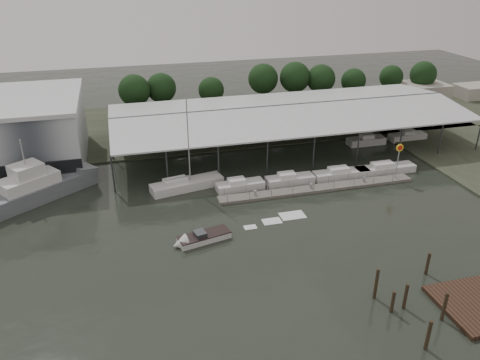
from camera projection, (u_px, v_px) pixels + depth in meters
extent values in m
plane|color=black|center=(229.00, 244.00, 52.22)|extent=(200.00, 200.00, 0.00)
cube|color=#3C4332|center=(177.00, 125.00, 88.80)|extent=(140.00, 30.00, 0.30)
cube|color=#313537|center=(288.00, 105.00, 77.70)|extent=(58.00, 0.40, 0.30)
cylinder|color=#313537|center=(113.00, 174.00, 62.62)|extent=(0.24, 0.24, 5.50)
cylinder|color=#313537|center=(479.00, 135.00, 76.16)|extent=(0.24, 0.24, 5.50)
cylinder|color=#313537|center=(110.00, 121.00, 82.68)|extent=(0.24, 0.24, 5.50)
cylinder|color=#313537|center=(400.00, 98.00, 96.22)|extent=(0.24, 0.24, 5.50)
cube|color=slate|center=(318.00, 188.00, 64.36)|extent=(28.00, 2.00, 0.40)
cylinder|color=#939598|center=(227.00, 199.00, 60.28)|extent=(0.10, 0.10, 1.20)
cylinder|color=#939598|center=(398.00, 172.00, 67.92)|extent=(0.10, 0.10, 1.20)
cube|color=#939598|center=(311.00, 186.00, 63.91)|extent=(0.30, 0.30, 0.70)
cylinder|color=#939598|center=(397.00, 164.00, 66.17)|extent=(0.16, 0.16, 5.00)
cylinder|color=yellow|center=(400.00, 148.00, 65.09)|extent=(1.10, 0.12, 1.10)
cylinder|color=red|center=(400.00, 148.00, 65.03)|extent=(0.70, 0.05, 0.70)
cube|color=#9B9589|center=(422.00, 92.00, 103.44)|extent=(10.00, 8.00, 4.00)
cube|color=#9B9589|center=(474.00, 92.00, 105.82)|extent=(8.00, 6.00, 3.00)
cube|color=slate|center=(38.00, 192.00, 61.84)|extent=(15.00, 12.44, 2.40)
cube|color=slate|center=(81.00, 169.00, 66.11)|extent=(4.82, 5.11, 1.75)
cube|color=silver|center=(29.00, 182.00, 60.43)|extent=(7.96, 7.12, 1.80)
cube|color=silver|center=(26.00, 170.00, 59.70)|extent=(4.79, 4.65, 1.61)
cylinder|color=#939598|center=(23.00, 153.00, 58.66)|extent=(0.18, 0.18, 3.50)
cube|color=silver|center=(187.00, 185.00, 64.61)|extent=(10.40, 4.56, 1.40)
cube|color=silver|center=(176.00, 182.00, 63.57)|extent=(3.52, 2.40, 0.80)
cylinder|color=#939598|center=(188.00, 137.00, 61.79)|extent=(0.16, 0.16, 12.98)
cylinder|color=#939598|center=(178.00, 178.00, 63.48)|extent=(3.45, 0.82, 0.12)
cube|color=silver|center=(204.00, 238.00, 52.80)|extent=(6.25, 3.28, 0.90)
cone|color=silver|center=(180.00, 244.00, 51.57)|extent=(2.01, 2.31, 2.00)
cube|color=black|center=(204.00, 235.00, 52.63)|extent=(6.27, 3.34, 0.12)
cube|color=#313537|center=(200.00, 234.00, 52.32)|extent=(1.48, 1.63, 0.50)
cube|color=silver|center=(250.00, 227.00, 55.47)|extent=(2.30, 1.50, 0.04)
cube|color=silver|center=(272.00, 221.00, 56.74)|extent=(3.10, 2.00, 0.04)
cube|color=silver|center=(292.00, 215.00, 58.00)|extent=(3.90, 2.50, 0.04)
cube|color=silver|center=(240.00, 186.00, 64.41)|extent=(6.74, 2.54, 1.10)
cube|color=silver|center=(237.00, 181.00, 63.95)|extent=(2.40, 1.72, 0.70)
cube|color=silver|center=(290.00, 180.00, 66.12)|extent=(6.87, 2.21, 1.10)
cube|color=silver|center=(287.00, 175.00, 65.65)|extent=(2.41, 1.61, 0.70)
cube|color=silver|center=(341.00, 174.00, 67.86)|extent=(8.31, 2.25, 1.10)
cube|color=silver|center=(339.00, 170.00, 67.39)|extent=(2.91, 1.62, 0.70)
cube|color=silver|center=(385.00, 169.00, 69.42)|extent=(9.28, 2.20, 1.10)
cube|color=silver|center=(382.00, 165.00, 68.96)|extent=(3.25, 1.61, 0.70)
cylinder|color=#332919|center=(405.00, 299.00, 42.24)|extent=(0.32, 0.32, 3.30)
cylinder|color=#332919|center=(444.00, 309.00, 40.84)|extent=(0.32, 0.32, 3.53)
cylinder|color=#332919|center=(392.00, 305.00, 41.90)|extent=(0.32, 0.32, 2.86)
cylinder|color=#332919|center=(376.00, 286.00, 43.43)|extent=(0.32, 0.32, 3.86)
cylinder|color=#332919|center=(427.00, 266.00, 46.91)|extent=(0.32, 0.32, 3.10)
cylinder|color=#332919|center=(428.00, 338.00, 37.74)|extent=(0.32, 0.32, 3.53)
cylinder|color=black|center=(136.00, 110.00, 90.80)|extent=(0.50, 0.50, 4.32)
sphere|color=#1B3917|center=(134.00, 90.00, 89.13)|extent=(6.05, 6.05, 6.05)
cylinder|color=black|center=(163.00, 106.00, 93.31)|extent=(0.50, 0.50, 4.16)
sphere|color=#1B3917|center=(161.00, 88.00, 91.70)|extent=(5.82, 5.82, 5.82)
cylinder|color=black|center=(212.00, 106.00, 94.50)|extent=(0.50, 0.50, 3.66)
sphere|color=#1B3917|center=(211.00, 90.00, 93.09)|extent=(5.12, 5.12, 5.12)
cylinder|color=black|center=(263.00, 98.00, 98.73)|extent=(0.50, 0.50, 4.43)
sphere|color=#1B3917|center=(263.00, 79.00, 97.01)|extent=(6.20, 6.20, 6.20)
cylinder|color=black|center=(294.00, 96.00, 99.31)|extent=(0.50, 0.50, 4.54)
sphere|color=#1B3917|center=(295.00, 77.00, 97.55)|extent=(6.36, 6.36, 6.36)
cylinder|color=black|center=(320.00, 97.00, 99.64)|extent=(0.50, 0.50, 4.26)
sphere|color=#1B3917|center=(321.00, 79.00, 97.99)|extent=(5.97, 5.97, 5.97)
cylinder|color=black|center=(352.00, 96.00, 101.02)|extent=(0.50, 0.50, 3.73)
sphere|color=#1B3917|center=(353.00, 81.00, 99.57)|extent=(5.22, 5.22, 5.22)
cylinder|color=black|center=(389.00, 91.00, 104.68)|extent=(0.50, 0.50, 3.65)
sphere|color=#1B3917|center=(391.00, 77.00, 103.26)|extent=(5.12, 5.12, 5.12)
cylinder|color=black|center=(420.00, 91.00, 104.41)|extent=(0.50, 0.50, 4.08)
sphere|color=#1B3917|center=(423.00, 74.00, 102.83)|extent=(5.71, 5.71, 5.71)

